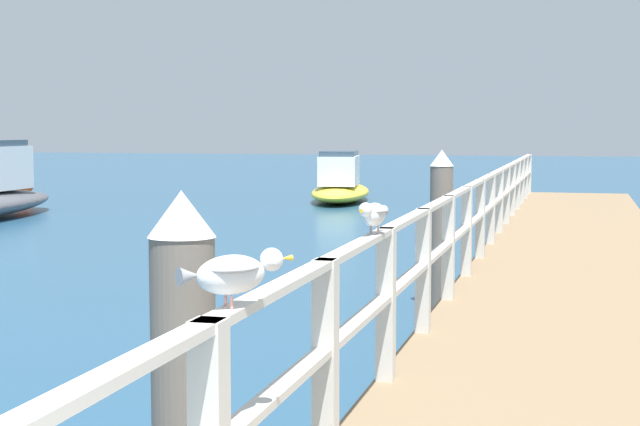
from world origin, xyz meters
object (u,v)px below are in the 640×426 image
at_px(dock_piling_near, 184,417).
at_px(channel_buoy, 24,184).
at_px(dock_piling_far, 441,229).
at_px(seagull_background, 374,213).
at_px(seagull_foreground, 233,272).
at_px(boat_0, 340,185).

xyz_separation_m(dock_piling_near, channel_buoy, (-16.82, 25.34, -0.64)).
height_order(dock_piling_far, seagull_background, dock_piling_far).
height_order(seagull_foreground, seagull_background, same).
xyz_separation_m(seagull_foreground, channel_buoy, (-17.20, 25.77, -1.35)).
height_order(dock_piling_near, seagull_foreground, dock_piling_near).
bearing_deg(dock_piling_far, dock_piling_near, -90.00).
xyz_separation_m(dock_piling_near, seagull_foreground, (0.39, -0.42, 0.71)).
bearing_deg(channel_buoy, seagull_background, -53.44).
xyz_separation_m(dock_piling_far, channel_buoy, (-16.82, 17.33, -0.64)).
bearing_deg(channel_buoy, boat_0, -2.92).
distance_m(dock_piling_far, seagull_foreground, 8.48).
distance_m(seagull_foreground, channel_buoy, 31.01).
xyz_separation_m(dock_piling_near, boat_0, (-5.43, 24.76, -0.48)).
distance_m(dock_piling_near, channel_buoy, 30.42).
xyz_separation_m(dock_piling_near, dock_piling_far, (0.00, 8.02, 0.00)).
xyz_separation_m(seagull_background, boat_0, (-5.81, 22.61, -1.19)).
xyz_separation_m(seagull_foreground, boat_0, (-5.82, 25.19, -1.19)).
bearing_deg(dock_piling_near, dock_piling_far, 90.00).
distance_m(seagull_background, channel_buoy, 28.90).
relative_size(seagull_background, channel_buoy, 0.34).
xyz_separation_m(seagull_background, channel_buoy, (-17.20, 23.19, -1.35)).
distance_m(boat_0, channel_buoy, 11.40).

